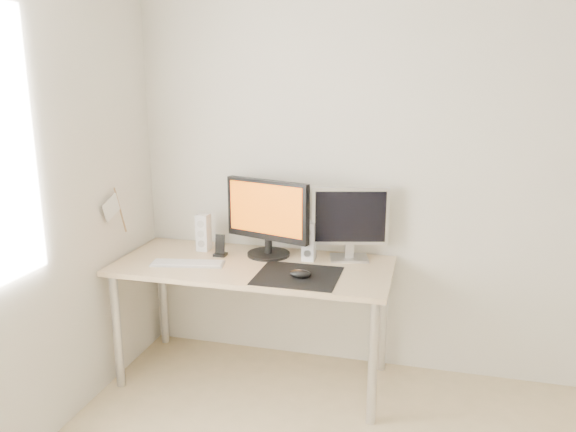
{
  "coord_description": "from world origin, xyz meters",
  "views": [
    {
      "loc": [
        0.05,
        -1.56,
        1.79
      ],
      "look_at": [
        -0.74,
        1.45,
        1.01
      ],
      "focal_mm": 35.0,
      "sensor_mm": 36.0,
      "label": 1
    }
  ],
  "objects_px": {
    "speaker_left": "(203,232)",
    "keyboard": "(188,263)",
    "mouse": "(300,274)",
    "desk": "(253,276)",
    "phone_dock": "(220,249)",
    "main_monitor": "(267,215)",
    "speaker_right": "(309,241)",
    "second_monitor": "(350,220)"
  },
  "relations": [
    {
      "from": "desk",
      "to": "phone_dock",
      "type": "height_order",
      "value": "phone_dock"
    },
    {
      "from": "phone_dock",
      "to": "keyboard",
      "type": "bearing_deg",
      "value": -121.8
    },
    {
      "from": "mouse",
      "to": "speaker_left",
      "type": "bearing_deg",
      "value": 154.24
    },
    {
      "from": "speaker_left",
      "to": "speaker_right",
      "type": "xyz_separation_m",
      "value": [
        0.68,
        -0.02,
        0.0
      ]
    },
    {
      "from": "main_monitor",
      "to": "speaker_left",
      "type": "relative_size",
      "value": 2.33
    },
    {
      "from": "second_monitor",
      "to": "speaker_right",
      "type": "bearing_deg",
      "value": -163.18
    },
    {
      "from": "second_monitor",
      "to": "speaker_left",
      "type": "xyz_separation_m",
      "value": [
        -0.91,
        -0.05,
        -0.13
      ]
    },
    {
      "from": "desk",
      "to": "speaker_right",
      "type": "relative_size",
      "value": 6.92
    },
    {
      "from": "mouse",
      "to": "main_monitor",
      "type": "xyz_separation_m",
      "value": [
        -0.28,
        0.33,
        0.23
      ]
    },
    {
      "from": "desk",
      "to": "speaker_left",
      "type": "distance_m",
      "value": 0.46
    },
    {
      "from": "speaker_left",
      "to": "mouse",
      "type": "bearing_deg",
      "value": -25.76
    },
    {
      "from": "second_monitor",
      "to": "speaker_right",
      "type": "height_order",
      "value": "second_monitor"
    },
    {
      "from": "speaker_right",
      "to": "phone_dock",
      "type": "xyz_separation_m",
      "value": [
        -0.53,
        -0.06,
        -0.08
      ]
    },
    {
      "from": "speaker_right",
      "to": "phone_dock",
      "type": "height_order",
      "value": "speaker_right"
    },
    {
      "from": "keyboard",
      "to": "speaker_right",
      "type": "bearing_deg",
      "value": 21.61
    },
    {
      "from": "mouse",
      "to": "speaker_left",
      "type": "distance_m",
      "value": 0.78
    },
    {
      "from": "main_monitor",
      "to": "speaker_right",
      "type": "xyz_separation_m",
      "value": [
        0.26,
        -0.01,
        -0.14
      ]
    },
    {
      "from": "speaker_right",
      "to": "second_monitor",
      "type": "bearing_deg",
      "value": 16.82
    },
    {
      "from": "keyboard",
      "to": "mouse",
      "type": "bearing_deg",
      "value": -4.54
    },
    {
      "from": "second_monitor",
      "to": "phone_dock",
      "type": "bearing_deg",
      "value": -170.3
    },
    {
      "from": "desk",
      "to": "speaker_left",
      "type": "relative_size",
      "value": 6.92
    },
    {
      "from": "speaker_left",
      "to": "speaker_right",
      "type": "relative_size",
      "value": 1.0
    },
    {
      "from": "second_monitor",
      "to": "desk",
      "type": "bearing_deg",
      "value": -157.28
    },
    {
      "from": "speaker_right",
      "to": "keyboard",
      "type": "distance_m",
      "value": 0.72
    },
    {
      "from": "mouse",
      "to": "keyboard",
      "type": "distance_m",
      "value": 0.68
    },
    {
      "from": "desk",
      "to": "phone_dock",
      "type": "distance_m",
      "value": 0.28
    },
    {
      "from": "main_monitor",
      "to": "speaker_left",
      "type": "height_order",
      "value": "main_monitor"
    },
    {
      "from": "speaker_left",
      "to": "keyboard",
      "type": "distance_m",
      "value": 0.3
    },
    {
      "from": "speaker_left",
      "to": "keyboard",
      "type": "xyz_separation_m",
      "value": [
        0.02,
        -0.28,
        -0.11
      ]
    },
    {
      "from": "speaker_left",
      "to": "phone_dock",
      "type": "bearing_deg",
      "value": -30.49
    },
    {
      "from": "main_monitor",
      "to": "speaker_right",
      "type": "distance_m",
      "value": 0.29
    },
    {
      "from": "main_monitor",
      "to": "keyboard",
      "type": "relative_size",
      "value": 1.24
    },
    {
      "from": "second_monitor",
      "to": "keyboard",
      "type": "xyz_separation_m",
      "value": [
        -0.89,
        -0.33,
        -0.23
      ]
    },
    {
      "from": "speaker_right",
      "to": "phone_dock",
      "type": "distance_m",
      "value": 0.54
    },
    {
      "from": "main_monitor",
      "to": "phone_dock",
      "type": "xyz_separation_m",
      "value": [
        -0.28,
        -0.07,
        -0.21
      ]
    },
    {
      "from": "desk",
      "to": "speaker_right",
      "type": "xyz_separation_m",
      "value": [
        0.3,
        0.15,
        0.19
      ]
    },
    {
      "from": "main_monitor",
      "to": "phone_dock",
      "type": "height_order",
      "value": "main_monitor"
    },
    {
      "from": "mouse",
      "to": "desk",
      "type": "height_order",
      "value": "mouse"
    },
    {
      "from": "phone_dock",
      "to": "second_monitor",
      "type": "bearing_deg",
      "value": 9.7
    },
    {
      "from": "mouse",
      "to": "keyboard",
      "type": "xyz_separation_m",
      "value": [
        -0.68,
        0.05,
        -0.02
      ]
    },
    {
      "from": "desk",
      "to": "second_monitor",
      "type": "xyz_separation_m",
      "value": [
        0.53,
        0.22,
        0.32
      ]
    },
    {
      "from": "main_monitor",
      "to": "mouse",
      "type": "bearing_deg",
      "value": -49.51
    }
  ]
}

